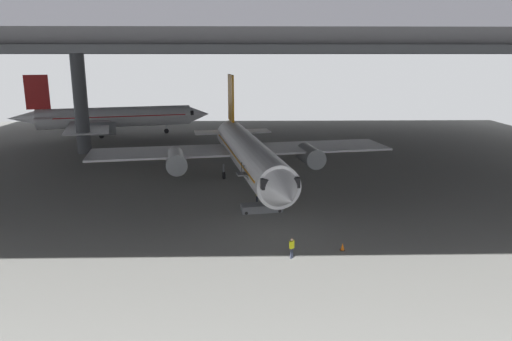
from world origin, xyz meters
TOP-DOWN VIEW (x-y plane):
  - ground_plane at (0.00, 0.00)m, footprint 110.00×110.00m
  - hangar_structure at (-0.11, 13.75)m, footprint 121.00×99.00m
  - airplane_main at (-0.69, 1.39)m, footprint 36.95×37.85m
  - boarding_stairs at (0.48, -9.06)m, footprint 4.45×2.14m
  - crew_worker_near_nose at (2.36, -19.85)m, footprint 0.40×0.44m
  - crew_worker_by_stairs at (0.17, -6.40)m, footprint 0.25×0.55m
  - airplane_distant at (-25.23, 35.25)m, footprint 34.94×34.41m
  - traffic_cone_orange at (6.36, -18.50)m, footprint 0.36×0.36m

SIDE VIEW (x-z plane):
  - ground_plane at x=0.00m, z-range 0.00..0.00m
  - traffic_cone_orange at x=6.36m, z-range -0.01..0.59m
  - boarding_stairs at x=0.48m, z-range -1.63..3.10m
  - crew_worker_near_nose at x=2.36m, z-range 0.10..1.66m
  - crew_worker_by_stairs at x=0.17m, z-range 0.10..1.67m
  - airplane_distant at x=-25.23m, z-range -2.18..8.95m
  - airplane_main at x=-0.69m, z-range -2.39..9.42m
  - hangar_structure at x=-0.11m, z-range 7.62..24.16m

